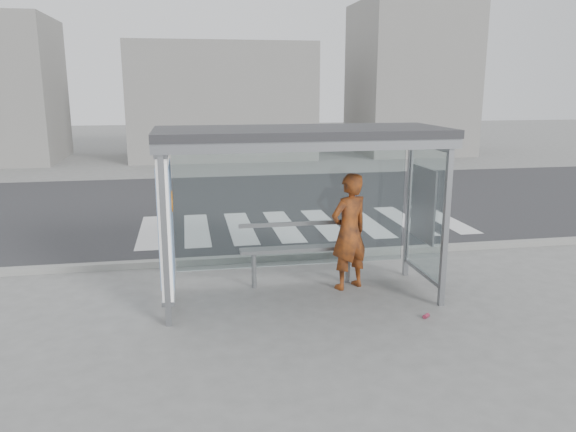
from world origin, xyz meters
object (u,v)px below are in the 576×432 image
object	(u,v)px
person	(349,232)
soda_can	(426,316)
bus_shelter	(276,171)
bench	(302,249)

from	to	relation	value
person	soda_can	xyz separation A→B (m)	(0.75, -1.39, -0.91)
bus_shelter	person	xyz separation A→B (m)	(1.21, 0.23, -1.04)
bus_shelter	person	world-z (taller)	bus_shelter
bench	soda_can	xyz separation A→B (m)	(1.46, -1.68, -0.59)
bus_shelter	soda_can	size ratio (longest dim) A/B	38.93
bus_shelter	bench	xyz separation A→B (m)	(0.50, 0.51, -1.37)
bench	soda_can	size ratio (longest dim) A/B	18.63
bus_shelter	person	size ratio (longest dim) A/B	2.25
soda_can	bench	bearing A→B (deg)	131.15
person	soda_can	bearing A→B (deg)	95.15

